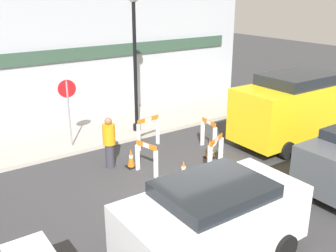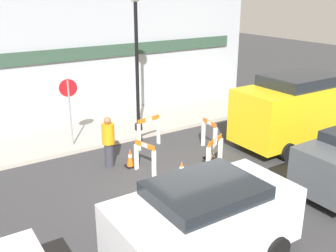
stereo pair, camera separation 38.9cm
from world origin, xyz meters
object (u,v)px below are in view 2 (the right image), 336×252
(parked_car_1, at_px, (204,218))
(work_van, at_px, (298,106))
(person_worker, at_px, (108,140))
(streetlamp_post, at_px, (136,43))
(stop_sign, at_px, (69,102))

(parked_car_1, xyz_separation_m, work_van, (6.87, 3.40, 0.38))
(parked_car_1, bearing_deg, work_van, 26.37)
(person_worker, bearing_deg, work_van, 3.45)
(parked_car_1, bearing_deg, streetlamp_post, 70.80)
(person_worker, bearing_deg, stop_sign, 121.62)
(stop_sign, bearing_deg, work_van, 160.80)
(stop_sign, distance_m, parked_car_1, 7.25)
(streetlamp_post, xyz_separation_m, person_worker, (-2.23, -2.13, -2.58))
(parked_car_1, bearing_deg, stop_sign, 91.05)
(streetlamp_post, distance_m, person_worker, 4.02)
(parked_car_1, distance_m, work_van, 7.67)
(stop_sign, height_order, person_worker, stop_sign)
(streetlamp_post, xyz_separation_m, parked_car_1, (-2.55, -7.33, -2.46))
(stop_sign, height_order, work_van, work_van)
(parked_car_1, bearing_deg, person_worker, 86.41)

